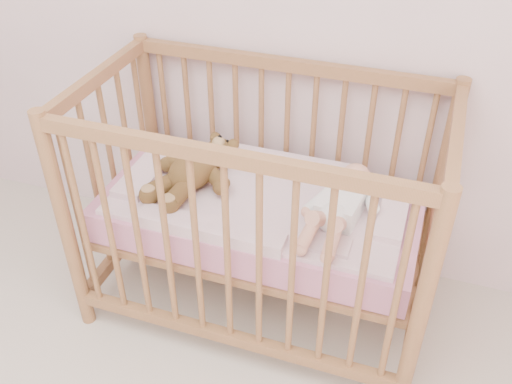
% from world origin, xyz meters
% --- Properties ---
extents(crib, '(1.36, 0.76, 1.00)m').
position_xyz_m(crib, '(0.20, 1.60, 0.50)').
color(crib, '#976340').
rests_on(crib, floor).
extents(mattress, '(1.22, 0.62, 0.13)m').
position_xyz_m(mattress, '(0.20, 1.60, 0.49)').
color(mattress, pink).
rests_on(mattress, crib).
extents(blanket, '(1.10, 0.58, 0.06)m').
position_xyz_m(blanket, '(0.20, 1.60, 0.56)').
color(blanket, pink).
rests_on(blanket, mattress).
extents(baby, '(0.33, 0.57, 0.13)m').
position_xyz_m(baby, '(0.51, 1.58, 0.64)').
color(baby, white).
rests_on(baby, blanket).
extents(teddy_bear, '(0.47, 0.57, 0.14)m').
position_xyz_m(teddy_bear, '(-0.07, 1.58, 0.65)').
color(teddy_bear, brown).
rests_on(teddy_bear, blanket).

